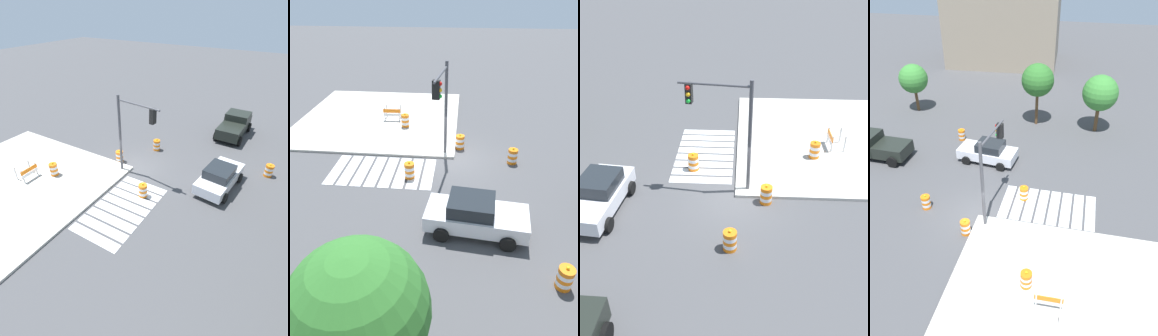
# 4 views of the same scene
# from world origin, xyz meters

# --- Properties ---
(ground_plane) EXTENTS (120.00, 120.00, 0.00)m
(ground_plane) POSITION_xyz_m (0.00, 0.00, 0.00)
(ground_plane) COLOR #474749
(sidewalk_corner) EXTENTS (12.00, 12.00, 0.15)m
(sidewalk_corner) POSITION_xyz_m (6.00, -6.00, 0.07)
(sidewalk_corner) COLOR #BCB7AD
(sidewalk_corner) RESTS_ON ground
(crosswalk_stripes) EXTENTS (5.85, 3.20, 0.02)m
(crosswalk_stripes) POSITION_xyz_m (4.00, 1.80, 0.01)
(crosswalk_stripes) COLOR silver
(crosswalk_stripes) RESTS_ON ground
(sports_car) EXTENTS (4.47, 2.48, 1.63)m
(sports_car) POSITION_xyz_m (-1.10, 6.11, 0.81)
(sports_car) COLOR silver
(sports_car) RESTS_ON ground
(traffic_barrel_near_corner) EXTENTS (0.56, 0.56, 1.02)m
(traffic_barrel_near_corner) POSITION_xyz_m (-3.42, 0.12, 0.45)
(traffic_barrel_near_corner) COLOR orange
(traffic_barrel_near_corner) RESTS_ON ground
(traffic_barrel_crosswalk_end) EXTENTS (0.56, 0.56, 1.02)m
(traffic_barrel_crosswalk_end) POSITION_xyz_m (2.36, 2.27, 0.45)
(traffic_barrel_crosswalk_end) COLOR orange
(traffic_barrel_crosswalk_end) RESTS_ON ground
(traffic_barrel_median_near) EXTENTS (0.56, 0.56, 1.02)m
(traffic_barrel_median_near) POSITION_xyz_m (-4.19, 8.78, 0.45)
(traffic_barrel_median_near) COLOR orange
(traffic_barrel_median_near) RESTS_ON ground
(traffic_barrel_median_far) EXTENTS (0.56, 0.56, 1.02)m
(traffic_barrel_median_far) POSITION_xyz_m (-0.29, -1.45, 0.45)
(traffic_barrel_median_far) COLOR orange
(traffic_barrel_median_far) RESTS_ON ground
(traffic_barrel_on_sidewalk) EXTENTS (0.56, 0.56, 1.02)m
(traffic_barrel_on_sidewalk) POSITION_xyz_m (3.73, -4.25, 0.60)
(traffic_barrel_on_sidewalk) COLOR orange
(traffic_barrel_on_sidewalk) RESTS_ON sidewalk_corner
(construction_barricade) EXTENTS (1.30, 0.80, 1.00)m
(construction_barricade) POSITION_xyz_m (4.93, -5.44, 0.72)
(construction_barricade) COLOR silver
(construction_barricade) RESTS_ON sidewalk_corner
(traffic_light_pole) EXTENTS (0.62, 3.27, 5.50)m
(traffic_light_pole) POSITION_xyz_m (0.72, 0.53, 3.91)
(traffic_light_pole) COLOR #4C4C51
(traffic_light_pole) RESTS_ON sidewalk_corner
(street_tree_streetside_near) EXTENTS (2.78, 2.78, 5.47)m
(street_tree_streetside_near) POSITION_xyz_m (1.42, 13.02, 4.05)
(street_tree_streetside_near) COLOR brown
(street_tree_streetside_near) RESTS_ON ground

